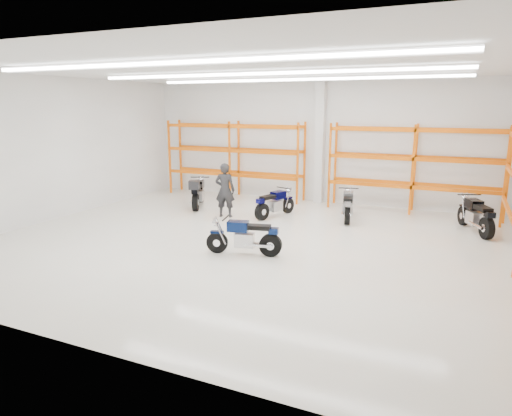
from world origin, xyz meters
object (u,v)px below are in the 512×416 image
at_px(motorcycle_back_b, 274,204).
at_px(motorcycle_back_c, 348,206).
at_px(structural_column, 320,143).
at_px(motorcycle_back_a, 198,193).
at_px(motorcycle_back_d, 476,217).
at_px(standing_man, 225,190).
at_px(motorcycle_main, 247,238).

bearing_deg(motorcycle_back_b, motorcycle_back_c, 15.31).
bearing_deg(structural_column, motorcycle_back_a, -143.33).
relative_size(motorcycle_back_c, structural_column, 0.43).
xyz_separation_m(motorcycle_back_d, structural_column, (-5.39, 2.28, 1.77)).
bearing_deg(standing_man, motorcycle_main, 112.28).
bearing_deg(motorcycle_back_b, structural_column, 77.57).
distance_m(motorcycle_back_a, structural_column, 4.88).
relative_size(motorcycle_back_a, motorcycle_back_d, 1.05).
relative_size(standing_man, structural_column, 0.40).
relative_size(motorcycle_back_b, standing_man, 1.02).
distance_m(motorcycle_back_d, standing_man, 7.62).
height_order(motorcycle_back_a, motorcycle_back_b, motorcycle_back_a).
distance_m(motorcycle_back_a, motorcycle_back_b, 3.03).
height_order(motorcycle_back_b, structural_column, structural_column).
bearing_deg(motorcycle_back_b, motorcycle_back_d, 6.09).
distance_m(motorcycle_back_a, motorcycle_back_c, 5.35).
distance_m(motorcycle_back_d, structural_column, 6.11).
xyz_separation_m(motorcycle_main, motorcycle_back_a, (-3.90, 4.07, 0.10)).
height_order(motorcycle_main, motorcycle_back_a, motorcycle_back_a).
bearing_deg(motorcycle_back_a, motorcycle_back_c, 4.73).
xyz_separation_m(motorcycle_back_a, motorcycle_back_d, (9.05, 0.45, -0.05)).
bearing_deg(structural_column, standing_man, -120.82).
bearing_deg(motorcycle_back_b, standing_man, -157.06).
xyz_separation_m(motorcycle_main, standing_man, (-2.35, 3.26, 0.46)).
bearing_deg(motorcycle_back_d, motorcycle_main, -138.73).
xyz_separation_m(motorcycle_back_a, motorcycle_back_b, (3.02, -0.19, -0.10)).
xyz_separation_m(motorcycle_main, structural_column, (-0.24, 6.80, 1.81)).
relative_size(motorcycle_main, standing_man, 1.05).
height_order(motorcycle_back_a, structural_column, structural_column).
bearing_deg(motorcycle_back_b, motorcycle_back_a, 176.40).
xyz_separation_m(standing_man, structural_column, (2.11, 3.54, 1.36)).
height_order(motorcycle_back_c, structural_column, structural_column).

